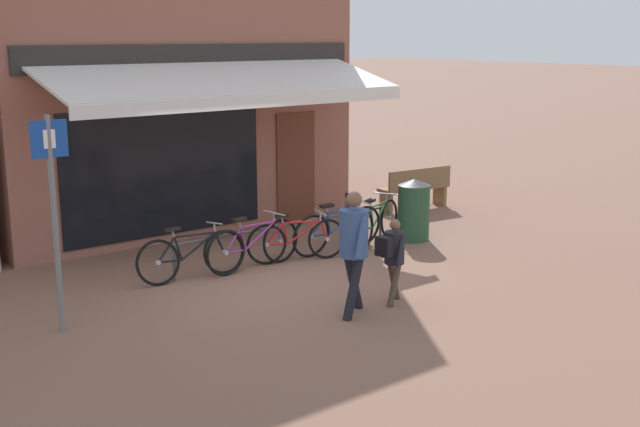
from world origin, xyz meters
The scene contains 13 objects.
ground_plane centered at (0.00, 0.00, 0.00)m, with size 160.00×160.00×0.00m, color brown.
shop_front centered at (0.76, 4.67, 3.23)m, with size 6.81×4.79×6.47m.
bike_rack_rail centered at (1.05, 1.09, 0.48)m, with size 4.23×0.04×0.57m.
bicycle_black centered at (-0.75, 1.03, 0.36)m, with size 1.74×0.52×0.84m.
bicycle_purple centered at (0.26, 0.88, 0.38)m, with size 1.77×0.52×0.85m.
bicycle_red centered at (1.03, 0.80, 0.36)m, with size 1.60×0.66×0.79m.
bicycle_blue centered at (1.89, 0.81, 0.39)m, with size 1.83×0.52×0.89m.
bicycle_green centered at (2.80, 0.84, 0.37)m, with size 1.62×0.76×0.83m.
pedestrian_adult centered at (0.12, -1.62, 0.99)m, with size 0.55×0.66×1.64m.
pedestrian_child centered at (0.81, -1.63, 0.72)m, with size 0.48×0.46×1.17m.
litter_bin centered at (3.48, 0.62, 0.55)m, with size 0.57×0.57×1.09m.
parking_sign centered at (-3.07, 0.15, 1.61)m, with size 0.44×0.07×2.65m.
park_bench centered at (5.33, 2.40, 0.46)m, with size 1.64×0.59×0.87m.
Camera 1 is at (-6.40, -9.08, 3.56)m, focal length 45.00 mm.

